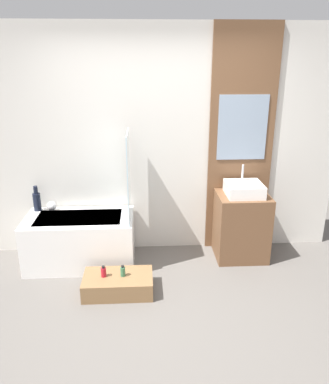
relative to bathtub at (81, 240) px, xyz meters
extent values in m
plane|color=#605B56|center=(0.90, -1.21, -0.29)|extent=(12.00, 12.00, 0.00)
cube|color=silver|center=(0.90, 0.37, 1.01)|extent=(4.20, 0.06, 2.60)
cube|color=brown|center=(1.85, 0.32, 1.01)|extent=(0.74, 0.03, 2.60)
cube|color=#8C9EB2|center=(1.85, 0.30, 1.20)|extent=(0.56, 0.01, 0.73)
cube|color=white|center=(0.00, 0.00, 0.00)|extent=(1.19, 0.64, 0.57)
cube|color=silver|center=(0.00, 0.00, 0.28)|extent=(0.93, 0.45, 0.01)
cube|color=silver|center=(0.57, -0.03, 0.75)|extent=(0.01, 0.55, 0.95)
cube|color=olive|center=(0.45, -0.61, -0.19)|extent=(0.69, 0.39, 0.18)
cube|color=brown|center=(1.85, 0.05, 0.10)|extent=(0.58, 0.50, 0.77)
cube|color=white|center=(1.85, 0.05, 0.56)|extent=(0.40, 0.39, 0.14)
cylinder|color=silver|center=(1.85, 0.16, 0.72)|extent=(0.02, 0.02, 0.19)
cylinder|color=black|center=(-0.50, 0.23, 0.38)|extent=(0.09, 0.09, 0.21)
cylinder|color=black|center=(-0.50, 0.23, 0.53)|extent=(0.05, 0.05, 0.09)
sphere|color=white|center=(-0.34, 0.22, 0.34)|extent=(0.11, 0.11, 0.11)
cylinder|color=#B21928|center=(0.31, -0.61, -0.05)|extent=(0.05, 0.05, 0.10)
cylinder|color=black|center=(0.31, -0.61, 0.00)|extent=(0.03, 0.03, 0.02)
cylinder|color=#38704C|center=(0.50, -0.61, -0.05)|extent=(0.05, 0.05, 0.10)
cylinder|color=black|center=(0.50, -0.61, 0.00)|extent=(0.03, 0.03, 0.02)
camera|label=1|loc=(0.74, -3.85, 1.93)|focal=35.00mm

